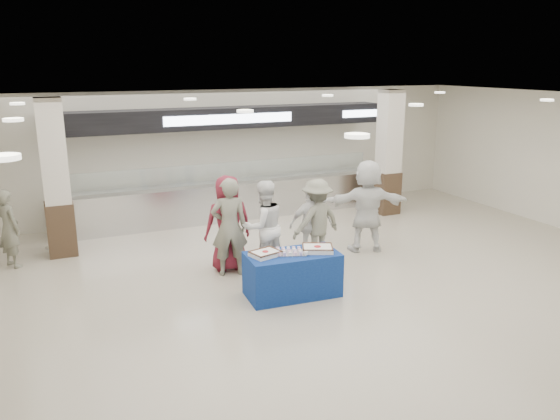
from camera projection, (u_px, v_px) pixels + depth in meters
name	position (u px, v px, depth m)	size (l,w,h in m)	color
ground	(332.00, 298.00, 9.20)	(14.00, 14.00, 0.00)	#BFB7A3
serving_line	(227.00, 174.00, 13.66)	(8.70, 0.85, 2.80)	silver
column_left	(56.00, 182.00, 10.93)	(0.55, 0.55, 3.20)	#352518
column_right	(389.00, 156.00, 14.08)	(0.55, 0.55, 3.20)	#352518
display_table	(292.00, 274.00, 9.23)	(1.55, 0.78, 0.75)	navy
sheet_cake_left	(265.00, 253.00, 9.01)	(0.53, 0.46, 0.10)	white
sheet_cake_right	(317.00, 248.00, 9.24)	(0.63, 0.57, 0.10)	white
cupcake_tray	(292.00, 251.00, 9.12)	(0.53, 0.46, 0.07)	#A4A4A8
civilian_maroon	(228.00, 223.00, 10.28)	(0.90, 0.58, 1.83)	maroon
soldier_a	(229.00, 227.00, 10.01)	(0.67, 0.44, 1.85)	slate
chef_tall	(264.00, 227.00, 10.20)	(0.85, 0.67, 1.76)	white
chef_short	(311.00, 224.00, 10.81)	(0.87, 0.36, 1.49)	white
soldier_b	(317.00, 220.00, 10.77)	(1.07, 0.62, 1.66)	slate
civilian_white	(367.00, 206.00, 11.31)	(1.80, 0.57, 1.94)	white
soldier_bg	(9.00, 228.00, 10.46)	(0.56, 0.37, 1.54)	slate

